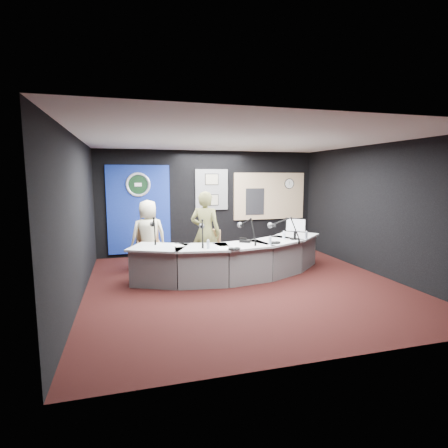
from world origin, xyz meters
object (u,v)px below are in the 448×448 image
object	(u,v)px
armchair_right	(205,250)
broadcast_desk	(234,259)
person_woman	(205,233)
person_man	(148,235)
armchair_left	(149,251)

from	to	relation	value
armchair_right	broadcast_desk	bearing A→B (deg)	10.75
armchair_right	person_woman	distance (m)	0.38
armchair_right	person_man	world-z (taller)	person_man
broadcast_desk	person_man	world-z (taller)	person_man
broadcast_desk	person_woman	distance (m)	0.84
broadcast_desk	armchair_left	bearing A→B (deg)	149.23
armchair_right	person_woman	bearing A→B (deg)	0.00
broadcast_desk	person_woman	world-z (taller)	person_woman
armchair_left	person_woman	world-z (taller)	person_woman
person_man	person_woman	xyz separation A→B (m)	(1.17, -0.62, 0.10)
armchair_left	person_man	size ratio (longest dim) A/B	0.54
broadcast_desk	armchair_right	xyz separation A→B (m)	(-0.53, 0.39, 0.15)
broadcast_desk	armchair_left	distance (m)	1.98
armchair_right	armchair_left	bearing A→B (deg)	-160.72
armchair_left	armchair_right	distance (m)	1.33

